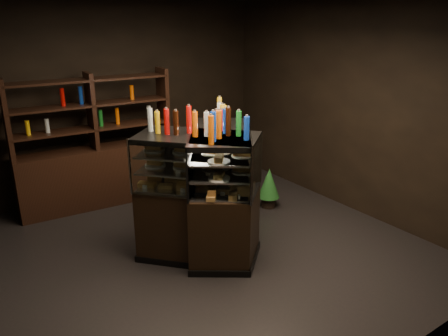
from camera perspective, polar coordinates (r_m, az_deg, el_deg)
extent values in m
plane|color=black|center=(5.56, -2.92, -10.41)|extent=(5.00, 5.00, 0.00)
cube|color=black|center=(7.19, -13.79, 8.75)|extent=(5.00, 0.02, 3.00)
cube|color=black|center=(3.24, 20.66, -4.82)|extent=(5.00, 0.02, 3.00)
cube|color=black|center=(6.60, 15.79, 7.66)|extent=(0.02, 5.00, 3.00)
cube|color=black|center=(5.39, -0.50, -6.12)|extent=(1.33, 1.49, 0.88)
cube|color=black|center=(5.57, -0.48, -9.84)|extent=(1.37, 1.53, 0.08)
cube|color=black|center=(5.03, -0.53, 4.56)|extent=(1.33, 1.49, 0.06)
cube|color=silver|center=(5.21, -0.51, -1.64)|extent=(1.25, 1.41, 0.02)
cube|color=silver|center=(5.14, -0.52, 0.52)|extent=(1.25, 1.41, 0.02)
cube|color=silver|center=(5.08, -0.52, 2.51)|extent=(1.25, 1.41, 0.02)
cube|color=white|center=(5.11, 3.37, 1.50)|extent=(0.78, 1.11, 0.62)
cylinder|color=silver|center=(5.76, 2.97, 3.56)|extent=(0.03, 0.03, 0.64)
cylinder|color=silver|center=(4.48, 3.63, -1.14)|extent=(0.03, 0.03, 0.64)
cube|color=black|center=(5.22, -3.29, -7.04)|extent=(1.41, 1.45, 0.88)
cube|color=black|center=(5.41, -3.21, -10.84)|extent=(1.45, 1.49, 0.08)
cube|color=black|center=(4.85, -3.52, 3.96)|extent=(1.41, 1.45, 0.06)
cube|color=silver|center=(5.03, -3.39, -2.44)|extent=(1.33, 1.37, 0.02)
cube|color=silver|center=(4.96, -3.43, -0.21)|extent=(1.33, 1.37, 0.02)
cube|color=silver|center=(4.90, -3.48, 1.84)|extent=(1.33, 1.37, 0.02)
cube|color=white|center=(4.62, -4.66, -0.52)|extent=(0.92, 1.00, 0.62)
cylinder|color=silver|center=(4.48, 3.63, -1.14)|extent=(0.03, 0.03, 0.64)
cylinder|color=silver|center=(4.86, -12.22, 0.13)|extent=(0.03, 0.03, 0.64)
cube|color=#B77742|center=(4.67, -0.23, -3.69)|extent=(0.18, 0.20, 0.06)
cube|color=#B77742|center=(4.88, -0.19, -2.65)|extent=(0.18, 0.20, 0.06)
cube|color=#B77742|center=(5.09, -0.16, -1.70)|extent=(0.18, 0.20, 0.06)
cube|color=#B77742|center=(5.30, -0.12, -0.82)|extent=(0.18, 0.20, 0.06)
cube|color=#B77742|center=(5.51, -0.09, 0.00)|extent=(0.18, 0.20, 0.06)
cube|color=#B77742|center=(5.73, -0.07, 0.75)|extent=(0.18, 0.20, 0.06)
cylinder|color=white|center=(4.65, -0.64, -1.31)|extent=(0.24, 0.24, 0.02)
cube|color=#B77742|center=(4.64, -0.64, -0.91)|extent=(0.17, 0.19, 0.05)
cylinder|color=white|center=(4.97, -0.56, 0.08)|extent=(0.24, 0.24, 0.02)
cube|color=#B77742|center=(4.96, -0.56, 0.45)|extent=(0.17, 0.19, 0.05)
cylinder|color=white|center=(5.29, -0.48, 1.30)|extent=(0.24, 0.24, 0.02)
cube|color=#B77742|center=(5.28, -0.48, 1.65)|extent=(0.17, 0.19, 0.05)
cylinder|color=white|center=(5.62, -0.42, 2.38)|extent=(0.24, 0.24, 0.02)
cube|color=#B77742|center=(5.61, -0.42, 2.71)|extent=(0.17, 0.19, 0.05)
cylinder|color=white|center=(4.59, -0.65, 0.87)|extent=(0.24, 0.24, 0.02)
cube|color=#B77742|center=(4.58, -0.65, 1.28)|extent=(0.17, 0.19, 0.05)
cylinder|color=white|center=(4.91, -0.56, 2.13)|extent=(0.24, 0.24, 0.02)
cube|color=#B77742|center=(4.90, -0.56, 2.52)|extent=(0.17, 0.19, 0.05)
cylinder|color=white|center=(5.24, -0.49, 3.24)|extent=(0.24, 0.24, 0.02)
cube|color=#B77742|center=(5.23, -0.49, 3.60)|extent=(0.17, 0.19, 0.05)
cylinder|color=white|center=(5.57, -0.42, 4.21)|extent=(0.24, 0.24, 0.02)
cube|color=#B77742|center=(5.56, -0.42, 4.56)|extent=(0.17, 0.19, 0.05)
cube|color=#B77742|center=(5.17, -9.53, -1.63)|extent=(0.19, 0.19, 0.06)
cube|color=#B77742|center=(5.09, -7.17, -1.84)|extent=(0.19, 0.19, 0.06)
cube|color=#B77742|center=(5.02, -4.74, -2.06)|extent=(0.19, 0.19, 0.06)
cube|color=#B77742|center=(4.96, -2.25, -2.28)|extent=(0.19, 0.19, 0.06)
cube|color=#B77742|center=(4.91, 0.31, -2.51)|extent=(0.19, 0.19, 0.06)
cube|color=#B77742|center=(4.87, 2.91, -2.73)|extent=(0.19, 0.19, 0.06)
cylinder|color=white|center=(5.12, -8.95, 0.41)|extent=(0.24, 0.24, 0.02)
cube|color=#B77742|center=(5.11, -8.97, 0.77)|extent=(0.18, 0.18, 0.05)
cylinder|color=white|center=(5.00, -5.31, 0.12)|extent=(0.24, 0.24, 0.02)
cube|color=#B77742|center=(4.99, -5.33, 0.50)|extent=(0.18, 0.18, 0.05)
cylinder|color=white|center=(4.91, -1.53, -0.17)|extent=(0.24, 0.24, 0.02)
cube|color=#B77742|center=(4.90, -1.53, 0.21)|extent=(0.18, 0.18, 0.05)
cylinder|color=white|center=(4.84, 2.39, -0.48)|extent=(0.24, 0.24, 0.02)
cube|color=#B77742|center=(4.83, 2.39, -0.09)|extent=(0.18, 0.18, 0.05)
cylinder|color=white|center=(5.06, -9.06, 2.40)|extent=(0.24, 0.24, 0.02)
cube|color=#B77742|center=(5.05, -9.08, 2.78)|extent=(0.18, 0.18, 0.05)
cylinder|color=white|center=(4.95, -5.38, 2.16)|extent=(0.24, 0.24, 0.02)
cube|color=#B77742|center=(4.94, -5.39, 2.55)|extent=(0.18, 0.18, 0.05)
cylinder|color=white|center=(4.85, -1.55, 1.90)|extent=(0.24, 0.24, 0.02)
cube|color=#B77742|center=(4.84, -1.55, 2.29)|extent=(0.18, 0.18, 0.05)
cylinder|color=white|center=(4.78, 2.42, 1.63)|extent=(0.24, 0.24, 0.02)
cube|color=#B77742|center=(4.77, 2.43, 2.02)|extent=(0.18, 0.18, 0.05)
cylinder|color=#0F38B2|center=(4.44, -0.68, 4.82)|extent=(0.06, 0.06, 0.28)
cylinder|color=silver|center=(4.40, -0.69, 6.71)|extent=(0.03, 0.03, 0.02)
cylinder|color=#B20C0A|center=(4.55, -0.65, 5.18)|extent=(0.06, 0.06, 0.28)
cylinder|color=silver|center=(4.51, -0.65, 7.02)|extent=(0.03, 0.03, 0.02)
cylinder|color=silver|center=(4.66, -0.62, 5.52)|extent=(0.06, 0.06, 0.28)
cylinder|color=silver|center=(4.62, -0.62, 7.32)|extent=(0.03, 0.03, 0.02)
cylinder|color=black|center=(4.77, -0.59, 5.84)|extent=(0.06, 0.06, 0.28)
cylinder|color=silver|center=(4.74, -0.60, 7.61)|extent=(0.03, 0.03, 0.02)
cylinder|color=#147223|center=(4.88, -0.56, 6.16)|extent=(0.06, 0.06, 0.28)
cylinder|color=silver|center=(4.85, -0.57, 7.88)|extent=(0.03, 0.03, 0.02)
cylinder|color=yellow|center=(4.99, -0.54, 6.45)|extent=(0.06, 0.06, 0.28)
cylinder|color=silver|center=(4.96, -0.54, 8.14)|extent=(0.03, 0.03, 0.02)
cylinder|color=#D8590A|center=(5.10, -0.51, 6.74)|extent=(0.06, 0.06, 0.28)
cylinder|color=silver|center=(5.07, -0.52, 8.39)|extent=(0.03, 0.03, 0.02)
cylinder|color=#0F38B2|center=(5.21, -0.49, 7.01)|extent=(0.06, 0.06, 0.28)
cylinder|color=silver|center=(5.18, -0.49, 8.63)|extent=(0.03, 0.03, 0.02)
cylinder|color=#B20C0A|center=(5.32, -0.46, 7.27)|extent=(0.06, 0.06, 0.28)
cylinder|color=silver|center=(5.29, -0.47, 8.86)|extent=(0.03, 0.03, 0.02)
cylinder|color=silver|center=(5.43, -0.44, 7.52)|extent=(0.06, 0.06, 0.28)
cylinder|color=silver|center=(5.40, -0.45, 9.08)|extent=(0.03, 0.03, 0.02)
cylinder|color=black|center=(5.54, -0.42, 7.76)|extent=(0.06, 0.06, 0.28)
cylinder|color=silver|center=(5.51, -0.42, 9.29)|extent=(0.03, 0.03, 0.02)
cylinder|color=#0F38B2|center=(4.99, -9.84, 6.18)|extent=(0.06, 0.06, 0.28)
cylinder|color=silver|center=(4.96, -9.94, 7.87)|extent=(0.03, 0.03, 0.02)
cylinder|color=#B20C0A|center=(4.95, -8.62, 6.14)|extent=(0.06, 0.06, 0.28)
cylinder|color=silver|center=(4.92, -8.71, 7.84)|extent=(0.03, 0.03, 0.02)
cylinder|color=silver|center=(4.91, -7.39, 6.09)|extent=(0.06, 0.06, 0.28)
cylinder|color=silver|center=(4.88, -7.46, 7.80)|extent=(0.03, 0.03, 0.02)
cylinder|color=black|center=(4.87, -6.13, 6.03)|extent=(0.06, 0.06, 0.28)
cylinder|color=silver|center=(4.84, -6.19, 7.76)|extent=(0.03, 0.03, 0.02)
cylinder|color=#147223|center=(4.84, -4.86, 5.98)|extent=(0.06, 0.06, 0.28)
cylinder|color=silver|center=(4.81, -4.91, 7.72)|extent=(0.03, 0.03, 0.02)
cylinder|color=yellow|center=(4.81, -3.56, 5.92)|extent=(0.06, 0.06, 0.28)
cylinder|color=silver|center=(4.77, -3.60, 7.67)|extent=(0.03, 0.03, 0.02)
cylinder|color=#D8590A|center=(4.78, -2.25, 5.85)|extent=(0.06, 0.06, 0.28)
cylinder|color=silver|center=(4.74, -2.28, 7.61)|extent=(0.03, 0.03, 0.02)
cylinder|color=#0F38B2|center=(4.75, -0.93, 5.78)|extent=(0.06, 0.06, 0.28)
cylinder|color=silver|center=(4.71, -0.94, 7.55)|extent=(0.03, 0.03, 0.02)
cylinder|color=#B20C0A|center=(4.72, 0.41, 5.71)|extent=(0.06, 0.06, 0.28)
cylinder|color=silver|center=(4.69, 0.42, 7.49)|extent=(0.03, 0.03, 0.02)
cylinder|color=silver|center=(4.70, 1.76, 5.63)|extent=(0.06, 0.06, 0.28)
cylinder|color=silver|center=(4.67, 1.78, 7.42)|extent=(0.03, 0.03, 0.02)
cylinder|color=black|center=(4.68, 3.13, 5.55)|extent=(0.06, 0.06, 0.28)
cylinder|color=silver|center=(4.65, 3.16, 7.35)|extent=(0.03, 0.03, 0.02)
cylinder|color=black|center=(6.67, 5.81, -4.40)|extent=(0.22, 0.22, 0.16)
cone|color=#175120|center=(6.55, 5.90, -1.96)|extent=(0.32, 0.32, 0.45)
cone|color=#175120|center=(6.50, 5.95, -0.74)|extent=(0.25, 0.25, 0.31)
cube|color=black|center=(6.87, -16.13, -1.05)|extent=(2.31, 0.57, 0.90)
cube|color=black|center=(6.44, -26.57, 5.60)|extent=(0.08, 0.38, 1.10)
cube|color=black|center=(6.60, -16.94, 7.11)|extent=(0.08, 0.38, 1.10)
cube|color=black|center=(6.95, -7.96, 8.33)|extent=(0.08, 0.38, 1.10)
cube|color=black|center=(6.66, -16.73, 5.01)|extent=(2.26, 0.52, 0.03)
cube|color=black|center=(6.58, -17.02, 7.96)|extent=(2.26, 0.52, 0.03)
cube|color=black|center=(6.53, -17.32, 10.96)|extent=(2.26, 0.52, 0.03)
cylinder|color=#0F38B2|center=(6.48, -24.27, 4.88)|extent=(0.06, 0.06, 0.22)
cylinder|color=#B20C0A|center=(6.51, -22.11, 5.23)|extent=(0.06, 0.06, 0.22)
cylinder|color=silver|center=(6.55, -19.98, 5.57)|extent=(0.06, 0.06, 0.22)
cylinder|color=black|center=(6.60, -17.87, 5.89)|extent=(0.06, 0.06, 0.22)
cylinder|color=#147223|center=(6.66, -15.80, 6.21)|extent=(0.06, 0.06, 0.22)
cylinder|color=yellow|center=(6.72, -13.76, 6.51)|extent=(0.06, 0.06, 0.22)
cylinder|color=#D8590A|center=(6.80, -11.76, 6.80)|extent=(0.06, 0.06, 0.22)
cylinder|color=#0F38B2|center=(6.88, -9.80, 7.07)|extent=(0.06, 0.06, 0.22)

